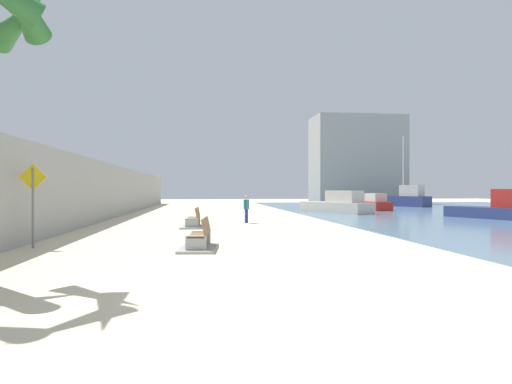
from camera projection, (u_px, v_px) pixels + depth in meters
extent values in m
plane|color=beige|center=(224.00, 219.00, 26.17)|extent=(120.00, 120.00, 0.00)
cube|color=#9E9E99|center=(101.00, 192.00, 25.22)|extent=(0.80, 64.00, 3.51)
cone|color=#2D6B33|center=(21.00, 18.00, 8.76)|extent=(1.96, 1.78, 1.17)
cube|color=#9E9E99|center=(196.00, 244.00, 12.12)|extent=(0.62, 0.26, 0.50)
cube|color=#9E9E99|center=(201.00, 239.00, 13.52)|extent=(0.62, 0.26, 0.50)
cube|color=olive|center=(199.00, 235.00, 12.82)|extent=(0.66, 1.64, 0.06)
cube|color=olive|center=(206.00, 226.00, 12.82)|extent=(0.32, 1.61, 0.50)
cube|color=#9E9E99|center=(199.00, 248.00, 12.82)|extent=(1.30, 2.20, 0.08)
cube|color=#9E9E99|center=(192.00, 224.00, 19.63)|extent=(0.61, 0.24, 0.50)
cube|color=#9E9E99|center=(194.00, 221.00, 21.03)|extent=(0.61, 0.24, 0.50)
cube|color=olive|center=(193.00, 218.00, 20.33)|extent=(0.60, 1.63, 0.06)
cube|color=olive|center=(198.00, 213.00, 20.34)|extent=(0.26, 1.61, 0.50)
cube|color=#9E9E99|center=(193.00, 227.00, 20.33)|extent=(1.23, 2.17, 0.08)
cylinder|color=navy|center=(247.00, 216.00, 23.24)|extent=(0.12, 0.12, 0.77)
cylinder|color=navy|center=(246.00, 216.00, 23.13)|extent=(0.12, 0.12, 0.77)
cube|color=teal|center=(246.00, 204.00, 23.19)|extent=(0.34, 0.36, 0.54)
sphere|color=tan|center=(246.00, 197.00, 23.18)|extent=(0.21, 0.21, 0.21)
cylinder|color=teal|center=(248.00, 204.00, 23.38)|extent=(0.09, 0.09, 0.49)
cylinder|color=teal|center=(244.00, 204.00, 22.99)|extent=(0.09, 0.09, 0.49)
cube|color=navy|center=(506.00, 213.00, 25.63)|extent=(4.40, 7.68, 0.72)
cube|color=navy|center=(405.00, 201.00, 46.12)|extent=(3.88, 5.74, 1.15)
cube|color=beige|center=(412.00, 191.00, 45.42)|extent=(2.10, 2.71, 1.22)
cylinder|color=silver|center=(403.00, 166.00, 46.34)|extent=(0.12, 0.12, 6.69)
cube|color=red|center=(372.00, 205.00, 38.55)|extent=(1.65, 5.97, 0.78)
cube|color=beige|center=(375.00, 197.00, 37.66)|extent=(1.12, 2.64, 0.74)
cube|color=beige|center=(335.00, 207.00, 33.18)|extent=(4.65, 6.68, 0.84)
cube|color=beige|center=(344.00, 196.00, 32.36)|extent=(2.49, 3.16, 0.94)
cylinder|color=slate|center=(33.00, 208.00, 13.05)|extent=(0.08, 0.08, 2.54)
cube|color=yellow|center=(33.00, 177.00, 13.05)|extent=(0.85, 0.03, 0.85)
cube|color=#9E9E99|center=(357.00, 161.00, 56.37)|extent=(12.00, 6.00, 11.80)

